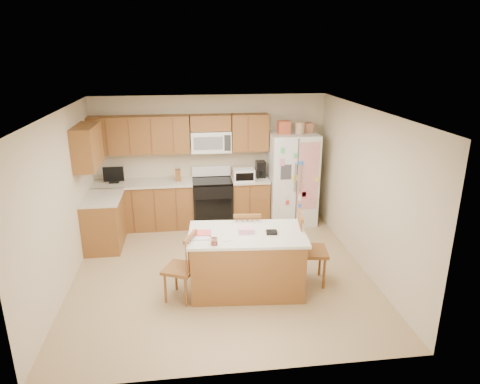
{
  "coord_description": "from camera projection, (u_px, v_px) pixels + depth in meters",
  "views": [
    {
      "loc": [
        -0.45,
        -5.98,
        3.33
      ],
      "look_at": [
        0.34,
        0.35,
        1.18
      ],
      "focal_mm": 32.0,
      "sensor_mm": 36.0,
      "label": 1
    }
  ],
  "objects": [
    {
      "name": "windsor_chair_right",
      "position": [
        310.0,
        250.0,
        6.28
      ],
      "size": [
        0.51,
        0.53,
        1.09
      ],
      "color": "brown",
      "rests_on": "ground"
    },
    {
      "name": "cabinetry",
      "position": [
        160.0,
        184.0,
        8.02
      ],
      "size": [
        3.36,
        1.56,
        2.15
      ],
      "color": "brown",
      "rests_on": "ground"
    },
    {
      "name": "stove",
      "position": [
        213.0,
        201.0,
        8.41
      ],
      "size": [
        0.76,
        0.65,
        1.13
      ],
      "color": "black",
      "rests_on": "ground"
    },
    {
      "name": "windsor_chair_back",
      "position": [
        247.0,
        242.0,
        6.63
      ],
      "size": [
        0.47,
        0.45,
        1.0
      ],
      "color": "brown",
      "rests_on": "ground"
    },
    {
      "name": "refrigerator",
      "position": [
        292.0,
        178.0,
        8.39
      ],
      "size": [
        0.9,
        0.79,
        2.04
      ],
      "color": "white",
      "rests_on": "ground"
    },
    {
      "name": "ground",
      "position": [
        221.0,
        271.0,
        6.74
      ],
      "size": [
        4.5,
        4.5,
        0.0
      ],
      "primitive_type": "plane",
      "color": "tan",
      "rests_on": "ground"
    },
    {
      "name": "windsor_chair_left",
      "position": [
        182.0,
        268.0,
        5.86
      ],
      "size": [
        0.54,
        0.55,
        0.99
      ],
      "color": "brown",
      "rests_on": "ground"
    },
    {
      "name": "island",
      "position": [
        247.0,
        261.0,
        6.09
      ],
      "size": [
        1.7,
        1.08,
        0.98
      ],
      "color": "brown",
      "rests_on": "ground"
    },
    {
      "name": "room_shell",
      "position": [
        220.0,
        184.0,
        6.28
      ],
      "size": [
        4.6,
        4.6,
        2.52
      ],
      "color": "beige",
      "rests_on": "ground"
    }
  ]
}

